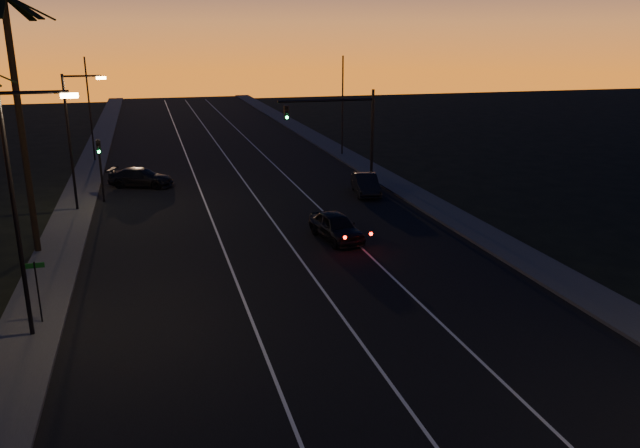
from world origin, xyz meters
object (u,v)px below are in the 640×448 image
object	(u,v)px
signal_mast	(342,122)
lead_car	(336,226)
right_car	(366,184)
cross_car	(141,177)

from	to	relation	value
signal_mast	lead_car	bearing A→B (deg)	-108.60
lead_car	right_car	distance (m)	10.44
lead_car	cross_car	bearing A→B (deg)	122.82
signal_mast	right_car	distance (m)	4.98
signal_mast	right_car	xyz separation A→B (m)	(0.96, -2.73, -4.06)
signal_mast	right_car	size ratio (longest dim) A/B	1.57
right_car	cross_car	size ratio (longest dim) A/B	0.89
signal_mast	cross_car	xyz separation A→B (m)	(-14.19, 3.89, -4.08)
signal_mast	right_car	world-z (taller)	signal_mast
lead_car	signal_mast	bearing A→B (deg)	71.40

